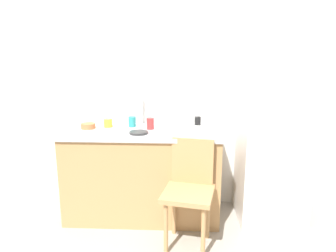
% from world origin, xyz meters
% --- Properties ---
extents(back_wall, '(4.80, 0.10, 2.46)m').
position_xyz_m(back_wall, '(0.00, 1.00, 1.23)').
color(back_wall, silver).
rests_on(back_wall, ground_plane).
extents(cabinet_base, '(1.46, 0.60, 0.84)m').
position_xyz_m(cabinet_base, '(-0.34, 0.65, 0.42)').
color(cabinet_base, tan).
rests_on(cabinet_base, ground_plane).
extents(countertop, '(1.50, 0.64, 0.04)m').
position_xyz_m(countertop, '(-0.34, 0.65, 0.86)').
color(countertop, '#B7B7BC').
rests_on(countertop, cabinet_base).
extents(faucet, '(0.02, 0.02, 0.29)m').
position_xyz_m(faucet, '(-0.38, 0.90, 1.02)').
color(faucet, '#B7B7BC').
rests_on(faucet, countertop).
extents(refrigerator, '(0.59, 0.60, 1.31)m').
position_xyz_m(refrigerator, '(0.89, 0.65, 0.65)').
color(refrigerator, white).
rests_on(refrigerator, ground_plane).
extents(chair, '(0.47, 0.47, 0.89)m').
position_xyz_m(chair, '(0.11, 0.20, 0.50)').
color(chair, tan).
rests_on(chair, ground_plane).
extents(dish_tray, '(0.28, 0.20, 0.05)m').
position_xyz_m(dish_tray, '(0.07, 0.53, 0.90)').
color(dish_tray, white).
rests_on(dish_tray, countertop).
extents(terracotta_bowl, '(0.14, 0.14, 0.05)m').
position_xyz_m(terracotta_bowl, '(-0.86, 0.67, 0.90)').
color(terracotta_bowl, '#C67042').
rests_on(terracotta_bowl, countertop).
extents(hotplate, '(0.17, 0.17, 0.02)m').
position_xyz_m(hotplate, '(-0.35, 0.50, 0.89)').
color(hotplate, '#2D2D2D').
rests_on(hotplate, countertop).
extents(cup_black, '(0.06, 0.06, 0.10)m').
position_xyz_m(cup_black, '(0.19, 0.82, 0.93)').
color(cup_black, black).
rests_on(cup_black, countertop).
extents(cup_teal, '(0.07, 0.07, 0.10)m').
position_xyz_m(cup_teal, '(-0.45, 0.77, 0.93)').
color(cup_teal, teal).
rests_on(cup_teal, countertop).
extents(cup_red, '(0.07, 0.07, 0.11)m').
position_xyz_m(cup_red, '(-0.26, 0.68, 0.93)').
color(cup_red, red).
rests_on(cup_red, countertop).
extents(cup_yellow, '(0.08, 0.08, 0.08)m').
position_xyz_m(cup_yellow, '(-0.69, 0.74, 0.92)').
color(cup_yellow, yellow).
rests_on(cup_yellow, countertop).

